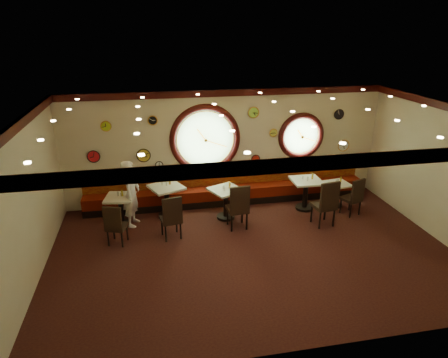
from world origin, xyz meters
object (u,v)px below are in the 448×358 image
at_px(condiment_b_bottle, 170,181).
at_px(condiment_e_bottle, 341,179).
at_px(table_a, 121,207).
at_px(condiment_c_salt, 224,187).
at_px(condiment_a_bottle, 122,193).
at_px(table_d, 306,191).
at_px(chair_a, 115,223).
at_px(condiment_b_salt, 162,183).
at_px(condiment_c_pepper, 224,187).
at_px(table_c, 226,200).
at_px(condiment_c_bottle, 230,185).
at_px(table_b, 167,197).
at_px(chair_b, 172,215).
at_px(condiment_d_bottle, 312,176).
at_px(condiment_e_pepper, 338,181).
at_px(chair_e, 355,195).
at_px(condiment_e_salt, 336,181).
at_px(chair_d, 327,201).
at_px(condiment_a_pepper, 121,195).
at_px(condiment_d_salt, 303,177).
at_px(condiment_b_pepper, 166,184).
at_px(condiment_a_salt, 118,194).
at_px(condiment_d_pepper, 308,179).
at_px(waiter, 131,193).
at_px(table_e, 336,192).
at_px(chair_c, 238,204).

distance_m(condiment_b_bottle, condiment_e_bottle, 4.74).
distance_m(table_a, condiment_b_bottle, 1.41).
xyz_separation_m(condiment_c_salt, condiment_a_bottle, (-2.57, 0.15, -0.02)).
xyz_separation_m(table_d, chair_a, (-5.04, -1.02, 0.03)).
relative_size(condiment_b_salt, condiment_c_pepper, 0.89).
bearing_deg(condiment_c_salt, table_a, 177.11).
bearing_deg(table_c, condiment_c_salt, 160.35).
bearing_deg(condiment_c_bottle, table_b, 167.47).
height_order(condiment_c_pepper, condiment_b_bottle, condiment_b_bottle).
bearing_deg(chair_b, condiment_a_bottle, 127.79).
height_order(condiment_d_bottle, condiment_e_pepper, condiment_d_bottle).
bearing_deg(condiment_d_bottle, condiment_c_pepper, -176.93).
distance_m(chair_e, condiment_b_bottle, 4.91).
height_order(chair_b, condiment_e_salt, chair_b).
bearing_deg(chair_b, chair_d, -12.24).
bearing_deg(condiment_a_bottle, condiment_d_bottle, -0.15).
relative_size(chair_b, condiment_a_pepper, 7.73).
xyz_separation_m(condiment_a_bottle, condiment_c_bottle, (2.73, -0.13, 0.06)).
distance_m(table_b, chair_d, 4.12).
height_order(condiment_d_salt, condiment_b_pepper, condiment_b_pepper).
height_order(table_a, table_c, table_c).
distance_m(condiment_c_pepper, condiment_e_bottle, 3.37).
bearing_deg(condiment_e_pepper, table_d, 179.71).
distance_m(chair_d, condiment_a_salt, 5.24).
relative_size(condiment_b_pepper, condiment_d_pepper, 0.83).
bearing_deg(condiment_e_salt, chair_e, -72.00).
bearing_deg(condiment_c_pepper, condiment_e_salt, 2.67).
bearing_deg(condiment_b_salt, waiter, -152.68).
bearing_deg(condiment_b_pepper, condiment_b_salt, 147.07).
relative_size(table_a, condiment_d_pepper, 7.23).
height_order(table_e, chair_d, chair_d).
distance_m(condiment_d_bottle, condiment_e_pepper, 0.78).
relative_size(chair_b, waiter, 0.40).
relative_size(table_a, condiment_e_pepper, 7.15).
bearing_deg(condiment_c_salt, table_c, -19.65).
xyz_separation_m(table_d, chair_d, (0.12, -1.07, 0.16)).
distance_m(condiment_d_bottle, condiment_e_salt, 0.75).
xyz_separation_m(table_d, condiment_c_pepper, (-2.31, -0.11, 0.33)).
bearing_deg(condiment_d_pepper, waiter, 179.46).
distance_m(condiment_b_bottle, condiment_d_bottle, 3.87).
relative_size(table_b, condiment_d_salt, 11.92).
bearing_deg(condiment_d_salt, table_e, -4.21).
height_order(condiment_d_salt, condiment_a_pepper, condiment_d_salt).
bearing_deg(condiment_d_salt, chair_a, -167.48).
distance_m(chair_b, condiment_b_pepper, 1.30).
relative_size(chair_e, condiment_d_salt, 7.52).
bearing_deg(table_c, condiment_c_pepper, 145.87).
bearing_deg(condiment_d_pepper, condiment_c_pepper, -179.28).
xyz_separation_m(chair_c, condiment_d_pepper, (2.08, 0.71, 0.25)).
xyz_separation_m(table_c, table_d, (2.27, 0.14, 0.02)).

